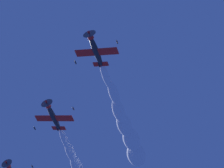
# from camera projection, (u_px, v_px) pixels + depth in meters

# --- Properties ---
(airplane_lead) EXTENTS (7.67, 8.15, 3.50)m
(airplane_lead) POSITION_uv_depth(u_px,v_px,m) (95.00, 50.00, 93.37)
(airplane_lead) COLOR #232328
(airplane_left_wingman) EXTENTS (7.67, 8.15, 3.51)m
(airplane_left_wingman) POSITION_uv_depth(u_px,v_px,m) (53.00, 116.00, 101.89)
(airplane_left_wingman) COLOR #232328
(smoke_trail_lead) EXTENTS (26.88, 5.99, 4.67)m
(smoke_trail_lead) POSITION_uv_depth(u_px,v_px,m) (128.00, 133.00, 105.26)
(smoke_trail_lead) COLOR white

